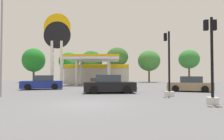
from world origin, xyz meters
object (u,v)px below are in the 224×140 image
car_1 (109,85)px  traffic_signal_0 (212,69)px  traffic_signal_1 (169,77)px  tree_2 (91,61)px  car_0 (43,83)px  tree_5 (189,59)px  car_2 (189,85)px  tree_0 (34,60)px  tree_1 (69,61)px  tree_3 (117,57)px  tree_4 (149,61)px  corner_streetlamp (0,36)px  station_pole_sign (57,39)px

car_1 → traffic_signal_0: bearing=-45.3°
traffic_signal_1 → tree_2: size_ratio=0.71×
car_0 → tree_5: size_ratio=0.66×
car_2 → tree_0: size_ratio=0.59×
tree_1 → tree_3: bearing=4.9°
tree_3 → tree_4: (6.81, 1.46, -0.68)m
car_0 → tree_2: bearing=82.8°
tree_0 → tree_1: tree_0 is taller
car_1 → corner_streetlamp: size_ratio=0.64×
car_0 → car_1: bearing=-26.5°
car_2 → tree_5: (8.21, 21.04, 4.20)m
tree_4 → tree_5: 8.25m
station_pole_sign → tree_2: 10.50m
car_1 → tree_3: (0.65, 21.93, 4.57)m
tree_0 → car_0: bearing=-62.4°
station_pole_sign → tree_1: 7.70m
car_0 → tree_4: size_ratio=0.66×
station_pole_sign → tree_0: size_ratio=1.63×
car_1 → tree_2: (-4.92, 23.12, 3.84)m
tree_2 → tree_4: bearing=1.2°
station_pole_sign → tree_2: station_pole_sign is taller
tree_0 → station_pole_sign: bearing=-46.8°
tree_1 → tree_2: 4.76m
car_2 → tree_5: tree_5 is taller
tree_0 → tree_3: tree_3 is taller
station_pole_sign → tree_5: station_pole_sign is taller
tree_5 → corner_streetlamp: size_ratio=0.97×
traffic_signal_1 → tree_5: bearing=65.8°
car_2 → tree_3: tree_3 is taller
car_1 → tree_4: size_ratio=0.66×
tree_3 → corner_streetlamp: bearing=-108.1°
tree_5 → tree_2: bearing=178.9°
tree_4 → car_0: bearing=-126.9°
tree_2 → tree_5: (20.60, -0.40, 0.30)m
tree_5 → station_pole_sign: bearing=-160.9°
station_pole_sign → tree_0: (-7.81, 8.33, -2.80)m
traffic_signal_0 → tree_4: tree_4 is taller
car_0 → tree_1: 17.89m
traffic_signal_1 → tree_0: 32.96m
corner_streetlamp → car_1: bearing=23.4°
corner_streetlamp → car_0: bearing=88.4°
tree_0 → tree_5: tree_0 is taller
car_2 → tree_3: 21.86m
car_0 → tree_3: size_ratio=0.63×
car_1 → tree_1: size_ratio=0.74×
tree_4 → tree_3: bearing=-167.9°
tree_1 → car_1: bearing=-66.4°
car_0 → tree_0: 21.52m
tree_0 → tree_5: 32.83m
tree_3 → traffic_signal_1: bearing=-81.1°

